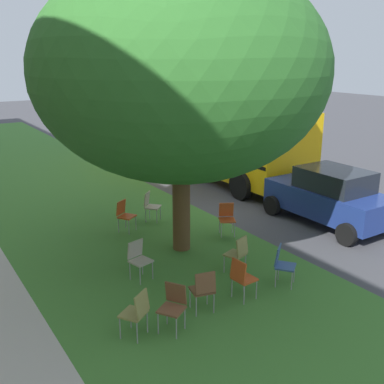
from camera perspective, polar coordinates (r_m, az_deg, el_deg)
ground at (r=14.04m, az=3.95°, el=-3.09°), size 80.00×80.00×0.00m
grass_verge at (r=12.50m, az=-7.92°, el=-5.79°), size 48.00×6.00×0.01m
street_tree at (r=10.82m, az=-1.45°, el=14.60°), size 6.76×6.76×6.86m
chair_0 at (r=12.88m, az=-8.38°, el=-2.65°), size 0.57×0.57×0.88m
chair_1 at (r=10.06m, az=11.16°, el=-8.57°), size 0.58×0.58×0.88m
chair_2 at (r=8.25m, az=-6.86°, el=-14.41°), size 0.58×0.57×0.88m
chair_3 at (r=10.41m, az=5.72°, el=-7.41°), size 0.53×0.52×0.88m
chair_4 at (r=9.36m, az=6.22°, el=-10.34°), size 0.45×0.45×0.88m
chair_5 at (r=10.18m, az=-6.64°, el=-8.02°), size 0.51×0.50×0.88m
chair_6 at (r=12.55m, az=4.34°, el=-3.04°), size 0.57×0.56×0.88m
chair_7 at (r=8.88m, az=1.42°, el=-11.83°), size 0.50×0.50×0.88m
chair_8 at (r=8.39m, az=-2.35°, el=-13.69°), size 0.57×0.58×0.88m
chair_9 at (r=13.56m, az=-5.17°, el=-1.53°), size 0.59×0.59×0.88m
parked_car at (r=13.81m, az=16.73°, el=-0.47°), size 3.70×1.92×1.65m
school_bus at (r=19.21m, az=1.58°, el=7.82°), size 10.40×2.80×2.88m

